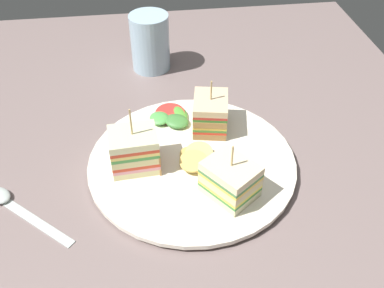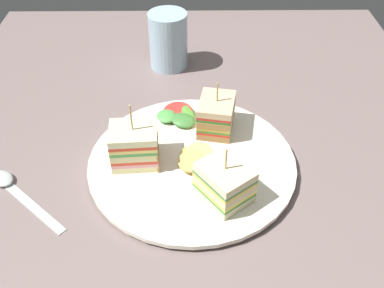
# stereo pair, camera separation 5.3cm
# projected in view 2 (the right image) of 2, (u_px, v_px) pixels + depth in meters

# --- Properties ---
(ground_plane) EXTENTS (1.04, 0.84, 0.02)m
(ground_plane) POSITION_uv_depth(u_px,v_px,m) (192.00, 171.00, 0.62)
(ground_plane) COLOR slate
(plate) EXTENTS (0.29, 0.29, 0.01)m
(plate) POSITION_uv_depth(u_px,v_px,m) (192.00, 162.00, 0.61)
(plate) COLOR white
(plate) RESTS_ON ground_plane
(sandwich_wedge_0) EXTENTS (0.07, 0.06, 0.08)m
(sandwich_wedge_0) POSITION_uv_depth(u_px,v_px,m) (216.00, 115.00, 0.64)
(sandwich_wedge_0) COLOR beige
(sandwich_wedge_0) RESTS_ON plate
(sandwich_wedge_1) EXTENTS (0.06, 0.07, 0.10)m
(sandwich_wedge_1) POSITION_uv_depth(u_px,v_px,m) (134.00, 147.00, 0.59)
(sandwich_wedge_1) COLOR beige
(sandwich_wedge_1) RESTS_ON plate
(sandwich_wedge_2) EXTENTS (0.08, 0.08, 0.08)m
(sandwich_wedge_2) POSITION_uv_depth(u_px,v_px,m) (224.00, 182.00, 0.54)
(sandwich_wedge_2) COLOR beige
(sandwich_wedge_2) RESTS_ON plate
(chip_pile) EXTENTS (0.07, 0.06, 0.02)m
(chip_pile) POSITION_uv_depth(u_px,v_px,m) (195.00, 158.00, 0.60)
(chip_pile) COLOR #DCB85C
(chip_pile) RESTS_ON plate
(salad_garnish) EXTENTS (0.07, 0.07, 0.02)m
(salad_garnish) POSITION_uv_depth(u_px,v_px,m) (178.00, 116.00, 0.68)
(salad_garnish) COLOR #41803B
(salad_garnish) RESTS_ON plate
(spoon) EXTENTS (0.11, 0.13, 0.01)m
(spoon) POSITION_uv_depth(u_px,v_px,m) (11.00, 186.00, 0.58)
(spoon) COLOR silver
(spoon) RESTS_ON ground_plane
(drinking_glass) EXTENTS (0.07, 0.07, 0.10)m
(drinking_glass) POSITION_uv_depth(u_px,v_px,m) (168.00, 44.00, 0.80)
(drinking_glass) COLOR #A9C9DD
(drinking_glass) RESTS_ON ground_plane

